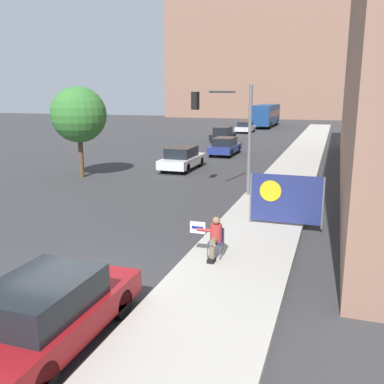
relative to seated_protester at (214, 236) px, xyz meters
name	(u,v)px	position (x,y,z in m)	size (l,w,h in m)	color
ground_plane	(78,286)	(-2.88, -2.58, -0.82)	(160.00, 160.00, 0.00)	#38383A
sidewalk_curb	(287,181)	(0.67, 12.42, -0.73)	(3.01, 90.00, 0.18)	#B7B2A8
building_backdrop_far	(301,25)	(-4.88, 78.11, 16.79)	(52.00, 12.00, 35.21)	#936B56
seated_protester	(214,236)	(0.00, 0.00, 0.00)	(0.96, 0.77, 1.20)	#474C56
protest_banner	(285,199)	(1.54, 3.78, 0.33)	(2.59, 0.06, 1.84)	slate
traffic_light_pole	(227,120)	(-1.77, 8.33, 2.76)	(3.03, 2.80, 4.99)	slate
parked_car_curbside	(47,312)	(-1.93, -5.00, -0.11)	(1.87, 4.34, 1.41)	maroon
car_on_road_nearest	(182,158)	(-6.20, 14.42, -0.09)	(1.79, 4.51, 1.47)	white
car_on_road_midblock	(225,146)	(-5.25, 21.77, -0.11)	(1.77, 4.30, 1.41)	navy
car_on_road_distant	(223,134)	(-7.87, 31.23, -0.07)	(1.71, 4.54, 1.50)	black
car_on_road_far_lane	(245,127)	(-7.79, 42.08, -0.12)	(1.81, 4.40, 1.37)	silver
city_bus_on_road	(266,114)	(-6.92, 52.33, 1.02)	(2.60, 11.35, 3.19)	navy
street_tree_near_curb	(79,115)	(-10.88, 10.09, 2.79)	(3.15, 3.15, 5.20)	brown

